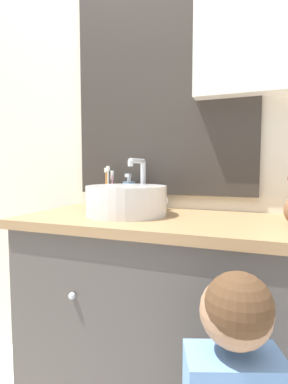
{
  "coord_description": "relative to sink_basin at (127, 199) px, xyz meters",
  "views": [
    {
      "loc": [
        0.34,
        -0.75,
        1.08
      ],
      "look_at": [
        -0.06,
        0.29,
        0.99
      ],
      "focal_mm": 28.0,
      "sensor_mm": 36.0,
      "label": 1
    }
  ],
  "objects": [
    {
      "name": "wall_back",
      "position": [
        0.17,
        0.27,
        0.34
      ],
      "size": [
        3.2,
        0.18,
        2.5
      ],
      "color": "beige",
      "rests_on": "ground_plane"
    },
    {
      "name": "toothbrush_holder",
      "position": [
        -0.17,
        0.16,
        -0.01
      ],
      "size": [
        0.08,
        0.08,
        0.2
      ],
      "color": "beige",
      "rests_on": "vanity_counter"
    },
    {
      "name": "soap_dispenser",
      "position": [
        -0.08,
        0.19,
        0.0
      ],
      "size": [
        0.06,
        0.06,
        0.16
      ],
      "color": "#6B93B2",
      "rests_on": "vanity_counter"
    },
    {
      "name": "vanity_counter",
      "position": [
        0.16,
        -0.01,
        -0.5
      ],
      "size": [
        1.11,
        0.53,
        0.89
      ],
      "color": "#4C4742",
      "rests_on": "ground_plane"
    },
    {
      "name": "sink_basin",
      "position": [
        0.0,
        0.0,
        0.0
      ],
      "size": [
        0.32,
        0.38,
        0.23
      ],
      "color": "silver",
      "rests_on": "vanity_counter"
    }
  ]
}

